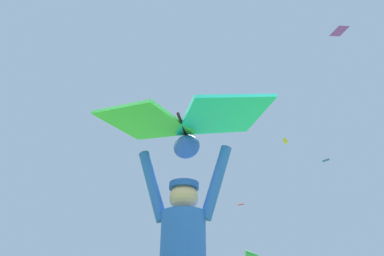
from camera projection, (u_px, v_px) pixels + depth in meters
The scene contains 5 objects.
held_stunt_kite at pixel (183, 126), 2.73m from camera, with size 1.62×0.92×0.38m.
distant_kite_yellow_overhead_distant at pixel (285, 141), 39.26m from camera, with size 0.72×0.57×0.78m.
distant_kite_blue_high_left at pixel (326, 160), 23.76m from camera, with size 0.61×0.61×0.14m.
distant_kite_purple_mid_left at pixel (339, 31), 17.56m from camera, with size 1.07×1.09×0.38m.
distant_kite_red_mid_right at pixel (241, 204), 34.34m from camera, with size 0.95×0.95×0.20m.
Camera 1 is at (0.08, -2.37, 0.75)m, focal length 29.05 mm.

